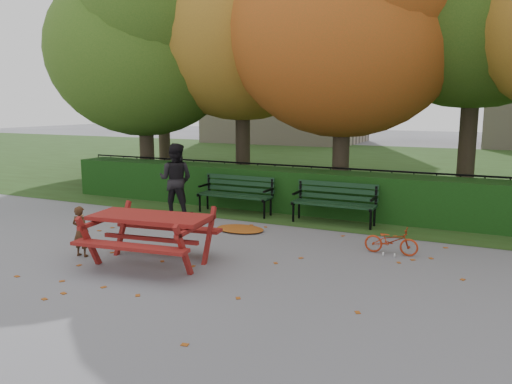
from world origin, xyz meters
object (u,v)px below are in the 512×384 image
at_px(tree_b, 249,3).
at_px(bench_left, 237,191).
at_px(tree_a, 147,35).
at_px(tree_f, 165,18).
at_px(bench_right, 335,200).
at_px(adult, 176,180).
at_px(bicycle, 391,241).
at_px(tree_c, 356,10).
at_px(picnic_table, 150,226).
at_px(child, 81,231).

xyz_separation_m(tree_b, bench_left, (1.14, -3.04, -4.88)).
relative_size(tree_a, tree_f, 0.81).
bearing_deg(bench_right, tree_b, 139.33).
xyz_separation_m(adult, bicycle, (5.11, -1.00, -0.60)).
height_order(tree_a, bench_right, tree_a).
xyz_separation_m(tree_b, bench_right, (3.54, -3.04, -4.88)).
bearing_deg(adult, tree_a, -55.70).
relative_size(bench_right, bicycle, 1.99).
bearing_deg(tree_c, picnic_table, -104.24).
height_order(child, adult, adult).
relative_size(picnic_table, child, 2.37).
bearing_deg(adult, bench_left, -156.69).
distance_m(bench_right, bicycle, 2.39).
height_order(tree_f, child, tree_f).
xyz_separation_m(tree_f, adult, (4.67, -6.34, -4.85)).
bearing_deg(tree_a, bicycle, -25.17).
xyz_separation_m(bench_left, bench_right, (2.40, 0.00, 0.00)).
distance_m(tree_b, adult, 5.97).
height_order(tree_a, bicycle, tree_a).
xyz_separation_m(tree_f, bench_right, (8.23, -5.54, -5.17)).
xyz_separation_m(tree_a, picnic_table, (4.43, -5.90, -3.89)).
height_order(bench_left, picnic_table, bench_left).
bearing_deg(bench_left, tree_b, 110.58).
bearing_deg(tree_b, tree_c, -13.45).
bearing_deg(bicycle, adult, 77.57).
relative_size(tree_a, bicycle, 8.26).
distance_m(tree_a, child, 7.94).
bearing_deg(tree_b, picnic_table, -76.59).
bearing_deg(picnic_table, tree_a, 119.57).
distance_m(bench_left, picnic_table, 4.06).
bearing_deg(bench_left, picnic_table, -82.34).
height_order(bench_right, adult, adult).
distance_m(picnic_table, adult, 3.65).
height_order(tree_c, tree_f, tree_f).
distance_m(child, adult, 3.43).
xyz_separation_m(tree_a, adult, (2.72, -2.68, -3.68)).
relative_size(tree_f, child, 10.54).
xyz_separation_m(bench_right, adult, (-3.57, -0.80, 0.32)).
bearing_deg(adult, child, 85.23).
bearing_deg(bench_right, child, -127.31).
bearing_deg(bench_left, bench_right, 0.00).
xyz_separation_m(picnic_table, adult, (-1.71, 3.22, 0.21)).
xyz_separation_m(bench_left, adult, (-1.17, -0.80, 0.32)).
relative_size(tree_a, bench_right, 4.16).
distance_m(bench_left, adult, 1.45).
relative_size(bench_left, bench_right, 1.00).
relative_size(tree_f, bench_left, 5.10).
bearing_deg(bench_right, picnic_table, -114.82).
distance_m(tree_b, bicycle, 8.72).
height_order(bench_left, bicycle, bench_left).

